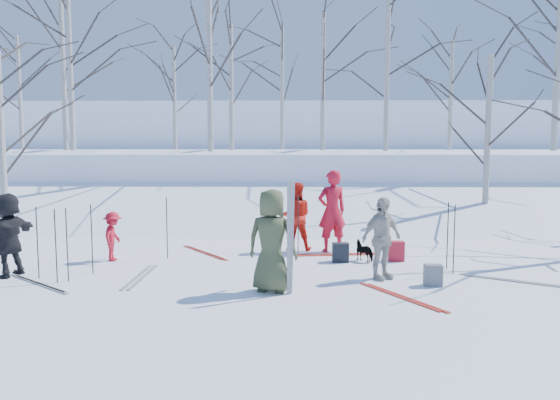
{
  "coord_description": "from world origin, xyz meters",
  "views": [
    {
      "loc": [
        0.23,
        -9.93,
        2.51
      ],
      "look_at": [
        0.0,
        1.5,
        1.3
      ],
      "focal_mm": 35.0,
      "sensor_mm": 36.0,
      "label": 1
    }
  ],
  "objects_px": {
    "skier_cream_east": "(382,238)",
    "dog": "(365,251)",
    "skier_red_seated": "(113,236)",
    "skier_olive_center": "(272,241)",
    "backpack_dark": "(340,252)",
    "skier_redor_behind": "(295,216)",
    "skier_grey_west": "(8,235)",
    "skier_red_north": "(332,211)",
    "backpack_grey": "(433,275)",
    "backpack_red": "(396,251)"
  },
  "relations": [
    {
      "from": "skier_cream_east",
      "to": "dog",
      "type": "distance_m",
      "value": 1.61
    },
    {
      "from": "dog",
      "to": "skier_red_seated",
      "type": "bearing_deg",
      "value": -42.07
    },
    {
      "from": "skier_olive_center",
      "to": "dog",
      "type": "xyz_separation_m",
      "value": [
        1.89,
        2.4,
        -0.65
      ]
    },
    {
      "from": "skier_cream_east",
      "to": "backpack_dark",
      "type": "xyz_separation_m",
      "value": [
        -0.62,
        1.43,
        -0.56
      ]
    },
    {
      "from": "skier_redor_behind",
      "to": "skier_grey_west",
      "type": "height_order",
      "value": "skier_redor_behind"
    },
    {
      "from": "skier_red_north",
      "to": "skier_cream_east",
      "type": "relative_size",
      "value": 1.24
    },
    {
      "from": "skier_red_seated",
      "to": "skier_olive_center",
      "type": "bearing_deg",
      "value": -124.67
    },
    {
      "from": "skier_redor_behind",
      "to": "backpack_grey",
      "type": "relative_size",
      "value": 4.19
    },
    {
      "from": "skier_olive_center",
      "to": "backpack_dark",
      "type": "xyz_separation_m",
      "value": [
        1.37,
        2.32,
        -0.67
      ]
    },
    {
      "from": "skier_red_north",
      "to": "skier_redor_behind",
      "type": "bearing_deg",
      "value": -28.28
    },
    {
      "from": "skier_red_seated",
      "to": "backpack_red",
      "type": "height_order",
      "value": "skier_red_seated"
    },
    {
      "from": "skier_olive_center",
      "to": "skier_red_north",
      "type": "relative_size",
      "value": 0.92
    },
    {
      "from": "skier_cream_east",
      "to": "backpack_grey",
      "type": "xyz_separation_m",
      "value": [
        0.83,
        -0.47,
        -0.57
      ]
    },
    {
      "from": "skier_red_north",
      "to": "backpack_grey",
      "type": "bearing_deg",
      "value": 98.69
    },
    {
      "from": "skier_red_north",
      "to": "skier_red_seated",
      "type": "distance_m",
      "value": 4.86
    },
    {
      "from": "backpack_red",
      "to": "backpack_dark",
      "type": "height_order",
      "value": "backpack_red"
    },
    {
      "from": "backpack_dark",
      "to": "skier_grey_west",
      "type": "bearing_deg",
      "value": -168.02
    },
    {
      "from": "skier_redor_behind",
      "to": "backpack_red",
      "type": "xyz_separation_m",
      "value": [
        2.13,
        -1.13,
        -0.59
      ]
    },
    {
      "from": "dog",
      "to": "backpack_dark",
      "type": "height_order",
      "value": "dog"
    },
    {
      "from": "skier_cream_east",
      "to": "dog",
      "type": "relative_size",
      "value": 2.89
    },
    {
      "from": "backpack_grey",
      "to": "skier_red_north",
      "type": "bearing_deg",
      "value": 117.29
    },
    {
      "from": "skier_cream_east",
      "to": "backpack_grey",
      "type": "height_order",
      "value": "skier_cream_east"
    },
    {
      "from": "skier_redor_behind",
      "to": "skier_olive_center",
      "type": "bearing_deg",
      "value": 82.97
    },
    {
      "from": "skier_grey_west",
      "to": "skier_red_seated",
      "type": "bearing_deg",
      "value": 149.35
    },
    {
      "from": "skier_red_north",
      "to": "backpack_grey",
      "type": "relative_size",
      "value": 4.96
    },
    {
      "from": "skier_olive_center",
      "to": "skier_cream_east",
      "type": "xyz_separation_m",
      "value": [
        1.98,
        0.89,
        -0.11
      ]
    },
    {
      "from": "skier_red_seated",
      "to": "skier_grey_west",
      "type": "distance_m",
      "value": 2.06
    },
    {
      "from": "backpack_dark",
      "to": "skier_olive_center",
      "type": "bearing_deg",
      "value": -120.48
    },
    {
      "from": "skier_red_north",
      "to": "skier_red_seated",
      "type": "relative_size",
      "value": 1.8
    },
    {
      "from": "backpack_red",
      "to": "backpack_grey",
      "type": "distance_m",
      "value": 2.04
    },
    {
      "from": "skier_redor_behind",
      "to": "skier_cream_east",
      "type": "bearing_deg",
      "value": 119.92
    },
    {
      "from": "skier_cream_east",
      "to": "backpack_grey",
      "type": "bearing_deg",
      "value": -63.03
    },
    {
      "from": "skier_grey_west",
      "to": "skier_cream_east",
      "type": "bearing_deg",
      "value": 106.67
    },
    {
      "from": "skier_red_seated",
      "to": "backpack_dark",
      "type": "relative_size",
      "value": 2.62
    },
    {
      "from": "skier_cream_east",
      "to": "backpack_dark",
      "type": "bearing_deg",
      "value": 79.78
    },
    {
      "from": "skier_redor_behind",
      "to": "skier_grey_west",
      "type": "distance_m",
      "value": 6.0
    },
    {
      "from": "skier_olive_center",
      "to": "skier_red_north",
      "type": "bearing_deg",
      "value": -94.64
    },
    {
      "from": "skier_grey_west",
      "to": "skier_olive_center",
      "type": "bearing_deg",
      "value": 96.31
    },
    {
      "from": "skier_redor_behind",
      "to": "backpack_dark",
      "type": "xyz_separation_m",
      "value": [
        0.94,
        -1.25,
        -0.6
      ]
    },
    {
      "from": "skier_red_seated",
      "to": "skier_cream_east",
      "type": "relative_size",
      "value": 0.69
    },
    {
      "from": "skier_red_north",
      "to": "backpack_dark",
      "type": "bearing_deg",
      "value": 76.69
    },
    {
      "from": "skier_red_north",
      "to": "skier_cream_east",
      "type": "distance_m",
      "value": 2.65
    },
    {
      "from": "skier_red_north",
      "to": "backpack_red",
      "type": "xyz_separation_m",
      "value": [
        1.3,
        -0.99,
        -0.73
      ]
    },
    {
      "from": "skier_grey_west",
      "to": "backpack_dark",
      "type": "height_order",
      "value": "skier_grey_west"
    },
    {
      "from": "skier_olive_center",
      "to": "skier_redor_behind",
      "type": "xyz_separation_m",
      "value": [
        0.43,
        3.57,
        -0.08
      ]
    },
    {
      "from": "skier_olive_center",
      "to": "backpack_dark",
      "type": "height_order",
      "value": "skier_olive_center"
    },
    {
      "from": "skier_cream_east",
      "to": "skier_grey_west",
      "type": "xyz_separation_m",
      "value": [
        -6.96,
        0.09,
        0.03
      ]
    },
    {
      "from": "skier_grey_west",
      "to": "backpack_dark",
      "type": "distance_m",
      "value": 6.51
    },
    {
      "from": "skier_redor_behind",
      "to": "skier_red_seated",
      "type": "distance_m",
      "value": 4.08
    },
    {
      "from": "skier_grey_west",
      "to": "backpack_dark",
      "type": "xyz_separation_m",
      "value": [
        6.34,
        1.35,
        -0.59
      ]
    }
  ]
}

